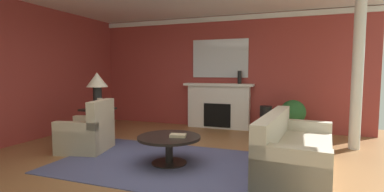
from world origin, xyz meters
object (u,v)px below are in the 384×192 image
object	(u,v)px
coffee_table	(169,143)
vase_mantel_right	(240,77)
armchair_near_window	(88,135)
potted_plant	(293,115)
mantel_mirror	(220,58)
side_table	(98,122)
vase_tall_corner	(266,120)
vase_on_side_table	(100,104)
table_lamp	(97,83)
fireplace	(218,107)
sofa	(294,152)

from	to	relation	value
coffee_table	vase_mantel_right	bearing A→B (deg)	80.02
armchair_near_window	potted_plant	size ratio (longest dim) A/B	1.14
mantel_mirror	side_table	size ratio (longest dim) A/B	2.09
vase_tall_corner	potted_plant	size ratio (longest dim) A/B	0.80
vase_on_side_table	table_lamp	bearing A→B (deg)	141.34
fireplace	table_lamp	bearing A→B (deg)	-131.92
fireplace	potted_plant	size ratio (longest dim) A/B	2.16
vase_on_side_table	potted_plant	size ratio (longest dim) A/B	0.28
vase_tall_corner	vase_mantel_right	size ratio (longest dim) A/B	2.04
fireplace	side_table	world-z (taller)	fireplace
side_table	vase_mantel_right	bearing A→B (deg)	40.53
table_lamp	mantel_mirror	bearing A→B (deg)	49.58
armchair_near_window	fireplace	bearing A→B (deg)	59.48
side_table	vase_mantel_right	size ratio (longest dim) A/B	2.16
armchair_near_window	vase_tall_corner	world-z (taller)	armchair_near_window
mantel_mirror	vase_tall_corner	distance (m)	1.96
fireplace	vase_on_side_table	bearing A→B (deg)	-128.25
sofa	vase_on_side_table	xyz separation A→B (m)	(-3.74, 0.44, 0.52)
sofa	vase_on_side_table	world-z (taller)	vase_on_side_table
potted_plant	vase_tall_corner	bearing A→B (deg)	175.04
table_lamp	potted_plant	xyz separation A→B (m)	(3.84, 1.89, -0.73)
fireplace	table_lamp	size ratio (longest dim) A/B	2.40
mantel_mirror	coffee_table	size ratio (longest dim) A/B	1.46
vase_on_side_table	potted_plant	xyz separation A→B (m)	(3.69, 2.01, -0.32)
vase_on_side_table	vase_tall_corner	world-z (taller)	vase_on_side_table
vase_mantel_right	potted_plant	size ratio (longest dim) A/B	0.39
vase_on_side_table	armchair_near_window	bearing A→B (deg)	-75.68
sofa	vase_tall_corner	size ratio (longest dim) A/B	3.29
sofa	mantel_mirror	bearing A→B (deg)	122.83
mantel_mirror	sofa	size ratio (longest dim) A/B	0.67
side_table	armchair_near_window	bearing A→B (deg)	-66.63
potted_plant	coffee_table	bearing A→B (deg)	-123.61
mantel_mirror	vase_mantel_right	world-z (taller)	mantel_mirror
coffee_table	armchair_near_window	bearing A→B (deg)	174.55
coffee_table	vase_mantel_right	size ratio (longest dim) A/B	3.08
sofa	fireplace	bearing A→B (deg)	123.95
sofa	vase_on_side_table	distance (m)	3.80
sofa	coffee_table	distance (m)	1.89
mantel_mirror	coffee_table	bearing A→B (deg)	-89.69
mantel_mirror	armchair_near_window	world-z (taller)	mantel_mirror
vase_on_side_table	potted_plant	distance (m)	4.21
side_table	potted_plant	distance (m)	4.28
table_lamp	sofa	bearing A→B (deg)	-8.18
side_table	vase_tall_corner	distance (m)	3.77
mantel_mirror	table_lamp	distance (m)	3.15
mantel_mirror	vase_tall_corner	size ratio (longest dim) A/B	2.21
fireplace	table_lamp	world-z (taller)	table_lamp
potted_plant	sofa	bearing A→B (deg)	-88.74
mantel_mirror	vase_on_side_table	distance (m)	3.25
armchair_near_window	vase_tall_corner	distance (m)	3.94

